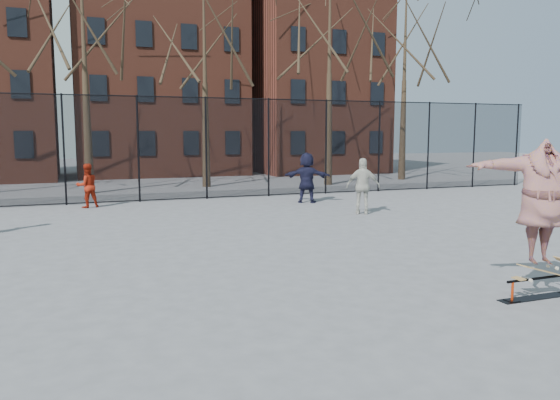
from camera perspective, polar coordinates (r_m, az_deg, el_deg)
name	(u,v)px	position (r m, az deg, el deg)	size (l,w,h in m)	color
ground	(316,290)	(9.29, 3.75, -9.35)	(100.00, 100.00, 0.00)	slate
skate_rail	(540,289)	(9.77, 25.54, -8.42)	(1.54, 0.24, 0.34)	black
skateboard	(540,274)	(9.68, 25.49, -6.98)	(0.86, 0.20, 0.10)	olive
skater	(543,210)	(9.50, 25.82, -0.91)	(2.42, 0.66, 1.97)	#773A92
bystander_red	(87,186)	(20.19, -19.51, 1.42)	(0.75, 0.58, 1.54)	maroon
bystander_white	(363,186)	(17.72, 8.68, 1.43)	(1.06, 0.44, 1.81)	#BBB9AD
bystander_navy	(307,178)	(20.40, 2.82, 2.35)	(1.75, 0.56, 1.88)	#181931
fence	(175,147)	(21.43, -10.90, 5.44)	(34.03, 0.07, 4.00)	black
tree_row	(150,24)	(25.92, -13.39, 17.42)	(33.66, 7.46, 10.67)	black
rowhouses	(148,75)	(34.56, -13.66, 12.61)	(29.00, 7.00, 13.00)	#5D2B1E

